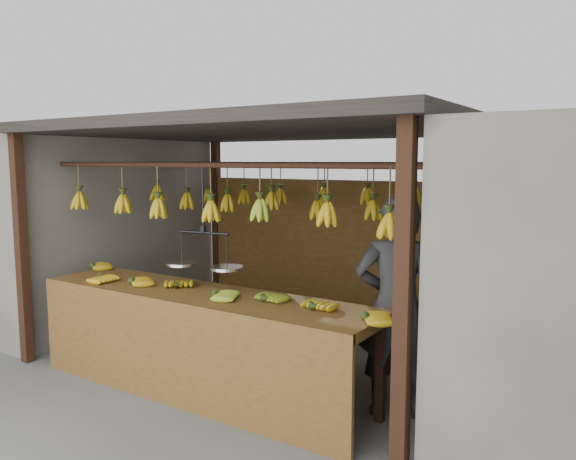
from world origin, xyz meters
The scene contains 8 objects.
ground centered at (0.00, 0.00, 0.00)m, with size 80.00×80.00×0.00m, color #5B5B57.
stall centered at (0.00, 0.33, 1.97)m, with size 4.30×3.30×2.40m.
neighbor_left centered at (-3.60, 0.00, 1.15)m, with size 3.00×3.00×2.30m, color slate.
counter centered at (0.00, -1.23, 0.70)m, with size 3.52×0.75×0.96m.
hanging_bananas centered at (0.01, 0.00, 1.61)m, with size 3.57×2.24×0.39m.
balance_scale centered at (-0.05, -1.00, 1.16)m, with size 0.76×0.34×0.90m.
vendor centered at (1.60, -0.60, 0.89)m, with size 0.65×0.43×1.78m, color #262628.
bag_bundles centered at (1.94, 1.35, 1.01)m, with size 0.08×0.26×1.27m.
Camera 1 is at (3.22, -4.70, 2.03)m, focal length 35.00 mm.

